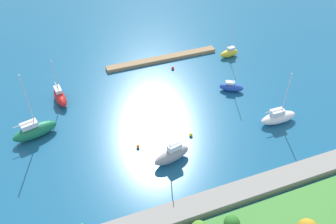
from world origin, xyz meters
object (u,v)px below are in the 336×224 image
object	(u,v)px
pier_dock	(162,59)
park_tree_east	(232,223)
sailboat_green_along_channel	(35,130)
sailboat_yellow_outer_mooring	(229,53)
mooring_buoy_orange	(138,146)
mooring_buoy_red	(173,68)
sailboat_blue_inner_mooring	(231,87)
sailboat_gray_lone_south	(172,155)
sailboat_white_west_end	(278,117)
sailboat_red_far_north	(60,96)
mooring_buoy_yellow	(191,135)

from	to	relation	value
pier_dock	park_tree_east	world-z (taller)	park_tree_east
sailboat_green_along_channel	park_tree_east	bearing A→B (deg)	-67.00
park_tree_east	sailboat_green_along_channel	bearing A→B (deg)	-52.87
sailboat_yellow_outer_mooring	mooring_buoy_orange	distance (m)	36.69
mooring_buoy_red	sailboat_blue_inner_mooring	bearing A→B (deg)	125.20
mooring_buoy_red	sailboat_gray_lone_south	bearing A→B (deg)	68.36
sailboat_gray_lone_south	sailboat_yellow_outer_mooring	size ratio (longest dim) A/B	1.21
sailboat_gray_lone_south	mooring_buoy_red	world-z (taller)	sailboat_gray_lone_south
pier_dock	sailboat_white_west_end	size ratio (longest dim) A/B	2.46
sailboat_red_far_north	mooring_buoy_red	world-z (taller)	sailboat_red_far_north
pier_dock	sailboat_yellow_outer_mooring	size ratio (longest dim) A/B	2.87
park_tree_east	sailboat_blue_inner_mooring	xyz separation A→B (m)	(-16.84, -30.32, -2.98)
mooring_buoy_orange	sailboat_gray_lone_south	bearing A→B (deg)	132.00
sailboat_white_west_end	mooring_buoy_orange	distance (m)	26.96
sailboat_green_along_channel	mooring_buoy_red	distance (m)	33.56
pier_dock	park_tree_east	distance (m)	47.74
park_tree_east	pier_dock	bearing A→B (deg)	-98.91
sailboat_blue_inner_mooring	mooring_buoy_orange	xyz separation A→B (m)	(23.38, 9.14, -0.65)
sailboat_blue_inner_mooring	mooring_buoy_orange	distance (m)	25.11
mooring_buoy_orange	sailboat_red_far_north	bearing A→B (deg)	-58.85
sailboat_white_west_end	mooring_buoy_orange	bearing A→B (deg)	174.84
mooring_buoy_red	sailboat_white_west_end	bearing A→B (deg)	116.37
pier_dock	sailboat_blue_inner_mooring	bearing A→B (deg)	119.52
sailboat_green_along_channel	mooring_buoy_red	bearing A→B (deg)	6.91
sailboat_green_along_channel	mooring_buoy_yellow	distance (m)	28.14
pier_dock	mooring_buoy_orange	distance (m)	29.36
pier_dock	sailboat_blue_inner_mooring	world-z (taller)	sailboat_blue_inner_mooring
mooring_buoy_orange	mooring_buoy_yellow	size ratio (longest dim) A/B	1.03
pier_dock	sailboat_red_far_north	bearing A→B (deg)	17.31
sailboat_green_along_channel	mooring_buoy_orange	distance (m)	18.92
sailboat_red_far_north	sailboat_yellow_outer_mooring	bearing A→B (deg)	87.62
sailboat_red_far_north	sailboat_white_west_end	bearing A→B (deg)	53.56
sailboat_green_along_channel	sailboat_red_far_north	bearing A→B (deg)	43.93
sailboat_blue_inner_mooring	sailboat_green_along_channel	bearing A→B (deg)	-148.97
pier_dock	mooring_buoy_yellow	world-z (taller)	pier_dock
pier_dock	mooring_buoy_red	distance (m)	4.68
pier_dock	sailboat_red_far_north	distance (m)	26.05
sailboat_green_along_channel	sailboat_blue_inner_mooring	size ratio (longest dim) A/B	1.42
park_tree_east	mooring_buoy_orange	size ratio (longest dim) A/B	5.58
park_tree_east	sailboat_green_along_channel	world-z (taller)	sailboat_green_along_channel
sailboat_yellow_outer_mooring	mooring_buoy_red	xyz separation A→B (m)	(14.79, 0.39, -0.72)
sailboat_gray_lone_south	park_tree_east	bearing A→B (deg)	85.50
sailboat_green_along_channel	sailboat_blue_inner_mooring	distance (m)	39.86
mooring_buoy_orange	park_tree_east	bearing A→B (deg)	107.15
mooring_buoy_red	park_tree_east	bearing A→B (deg)	78.95
mooring_buoy_red	mooring_buoy_yellow	xyz separation A→B (m)	(4.95, 21.81, -0.01)
sailboat_yellow_outer_mooring	mooring_buoy_yellow	distance (m)	29.72
sailboat_red_far_north	mooring_buoy_yellow	xyz separation A→B (m)	(-20.82, 18.66, -0.98)
sailboat_green_along_channel	mooring_buoy_yellow	xyz separation A→B (m)	(-26.36, 9.77, -1.17)
sailboat_green_along_channel	sailboat_white_west_end	distance (m)	44.92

